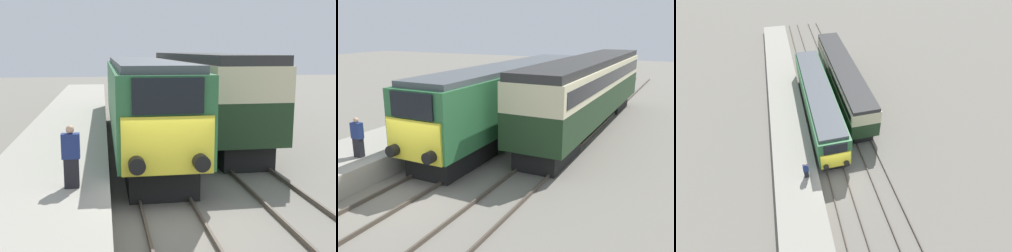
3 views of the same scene
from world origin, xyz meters
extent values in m
plane|color=slate|center=(0.00, 0.00, 0.00)|extent=(120.00, 120.00, 0.00)
cube|color=#9E998C|center=(-3.30, 8.00, 0.45)|extent=(3.50, 50.00, 0.89)
cube|color=#4C4238|center=(-0.72, 5.00, 0.07)|extent=(0.07, 60.00, 0.14)
cube|color=#4C4238|center=(0.72, 5.00, 0.07)|extent=(0.07, 60.00, 0.14)
cube|color=#4C4238|center=(2.68, 5.00, 0.07)|extent=(0.07, 60.00, 0.14)
cube|color=#4C4238|center=(4.12, 5.00, 0.07)|extent=(0.07, 60.00, 0.14)
cube|color=black|center=(0.00, 3.13, 0.50)|extent=(2.03, 4.00, 1.00)
cube|color=black|center=(0.00, 13.92, 0.50)|extent=(2.03, 4.00, 1.00)
cube|color=#2D6B3D|center=(0.00, 8.53, 2.31)|extent=(2.70, 15.80, 2.63)
cube|color=yellow|center=(0.00, 0.59, 1.79)|extent=(2.48, 0.10, 1.58)
cube|color=black|center=(0.00, 0.59, 3.11)|extent=(1.89, 0.10, 0.95)
cube|color=#4C5156|center=(0.00, 8.53, 3.75)|extent=(2.38, 15.16, 0.24)
cylinder|color=black|center=(-0.85, 0.38, 1.35)|extent=(0.44, 0.35, 0.44)
cylinder|color=black|center=(0.85, 0.38, 1.35)|extent=(0.44, 0.35, 0.44)
cube|color=black|center=(3.40, 5.45, 0.47)|extent=(1.89, 3.60, 0.95)
cube|color=black|center=(3.40, 17.92, 0.47)|extent=(1.89, 3.60, 0.95)
cube|color=#1E381E|center=(3.40, 11.68, 1.73)|extent=(2.70, 16.87, 1.57)
cube|color=beige|center=(3.40, 11.68, 3.13)|extent=(2.71, 16.87, 1.23)
cube|color=black|center=(3.40, 11.68, 3.13)|extent=(2.75, 16.20, 0.68)
cube|color=#2D2D2D|center=(3.40, 11.68, 3.93)|extent=(2.48, 16.87, 0.36)
cube|color=black|center=(-2.48, 0.24, 1.27)|extent=(0.36, 0.24, 0.75)
cube|color=navy|center=(-2.48, 0.24, 1.95)|extent=(0.44, 0.26, 0.62)
sphere|color=tan|center=(-2.48, 0.24, 2.37)|extent=(0.20, 0.20, 0.20)
camera|label=1|loc=(-1.66, -10.08, 4.27)|focal=45.00mm
camera|label=2|loc=(8.93, -9.42, 5.83)|focal=40.00mm
camera|label=3|loc=(-2.80, -13.02, 17.86)|focal=28.00mm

